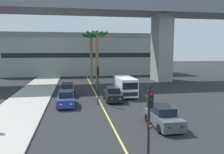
% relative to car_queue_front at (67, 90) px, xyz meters
% --- Properties ---
extents(sidewalk_left, '(4.80, 80.00, 0.15)m').
position_rel_car_queue_front_xyz_m(sidewalk_left, '(-4.33, -10.40, -0.65)').
color(sidewalk_left, '#ADA89E').
rests_on(sidewalk_left, ground).
extents(lane_stripe_center, '(0.14, 56.00, 0.01)m').
position_rel_car_queue_front_xyz_m(lane_stripe_center, '(3.67, -2.40, -0.72)').
color(lane_stripe_center, '#DBCC4C').
rests_on(lane_stripe_center, ground).
extents(bridge_overpass, '(69.13, 8.00, 16.48)m').
position_rel_car_queue_front_xyz_m(bridge_overpass, '(4.96, 11.74, 12.23)').
color(bridge_overpass, gray).
rests_on(bridge_overpass, ground).
extents(pier_building_backdrop, '(39.23, 8.04, 9.67)m').
position_rel_car_queue_front_xyz_m(pier_building_backdrop, '(3.67, 25.44, 4.05)').
color(pier_building_backdrop, '#ADB2A8').
rests_on(pier_building_backdrop, ground).
extents(car_queue_front, '(1.85, 4.11, 1.56)m').
position_rel_car_queue_front_xyz_m(car_queue_front, '(0.00, 0.00, 0.00)').
color(car_queue_front, '#0C4728').
rests_on(car_queue_front, ground).
extents(car_queue_second, '(1.89, 4.13, 1.56)m').
position_rel_car_queue_front_xyz_m(car_queue_second, '(7.41, -13.34, 0.00)').
color(car_queue_second, '#4C5156').
rests_on(car_queue_second, ground).
extents(car_queue_third, '(1.95, 4.16, 1.56)m').
position_rel_car_queue_front_xyz_m(car_queue_third, '(-0.02, -5.52, 0.00)').
color(car_queue_third, navy).
rests_on(car_queue_third, ground).
extents(car_queue_fourth, '(1.88, 4.12, 1.56)m').
position_rel_car_queue_front_xyz_m(car_queue_fourth, '(5.20, -3.99, 0.00)').
color(car_queue_fourth, black).
rests_on(car_queue_fourth, ground).
extents(delivery_van, '(2.17, 5.26, 2.36)m').
position_rel_car_queue_front_xyz_m(delivery_van, '(7.23, -1.66, 0.57)').
color(delivery_van, white).
rests_on(delivery_van, ground).
extents(traffic_light_median_near, '(0.24, 0.37, 4.20)m').
position_rel_car_queue_front_xyz_m(traffic_light_median_near, '(4.13, -19.61, 1.99)').
color(traffic_light_median_near, black).
rests_on(traffic_light_median_near, ground).
extents(traffic_light_median_far, '(0.24, 0.37, 4.20)m').
position_rel_car_queue_front_xyz_m(traffic_light_median_far, '(3.32, -5.80, 1.99)').
color(traffic_light_median_far, black).
rests_on(traffic_light_median_far, ground).
extents(palm_tree_near_median, '(3.24, 3.27, 8.55)m').
position_rel_car_queue_front_xyz_m(palm_tree_near_median, '(4.25, 3.67, 6.00)').
color(palm_tree_near_median, brown).
rests_on(palm_tree_near_median, ground).
extents(palm_tree_mid_median, '(3.33, 3.33, 8.85)m').
position_rel_car_queue_front_xyz_m(palm_tree_mid_median, '(4.06, 12.16, 6.38)').
color(palm_tree_mid_median, brown).
rests_on(palm_tree_mid_median, ground).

